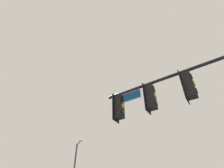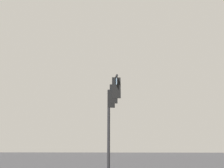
% 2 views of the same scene
% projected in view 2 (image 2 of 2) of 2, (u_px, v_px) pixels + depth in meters
% --- Properties ---
extents(signal_pole_near, '(5.45, 1.62, 6.64)m').
position_uv_depth(signal_pole_near, '(111.00, 108.00, 15.73)').
color(signal_pole_near, black).
rests_on(signal_pole_near, ground_plane).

